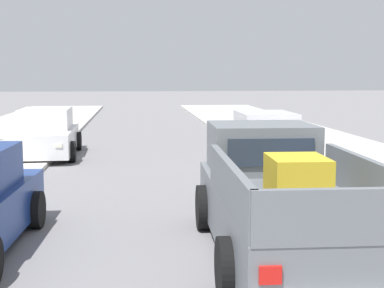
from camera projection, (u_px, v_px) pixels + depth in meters
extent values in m
cube|color=beige|center=(383.00, 175.00, 13.86)|extent=(5.39, 60.00, 0.12)
cube|color=silver|center=(334.00, 177.00, 13.73)|extent=(0.16, 60.00, 0.10)
cube|color=slate|center=(283.00, 217.00, 7.78)|extent=(2.08, 5.16, 0.80)
cube|color=slate|center=(261.00, 147.00, 9.26)|extent=(1.77, 1.55, 0.80)
cube|color=#283342|center=(271.00, 152.00, 8.51)|extent=(1.38, 0.10, 0.44)
cube|color=#283342|center=(253.00, 140.00, 10.01)|extent=(1.46, 0.10, 0.48)
cube|color=slate|center=(229.00, 184.00, 6.78)|extent=(0.20, 3.30, 0.56)
cube|color=slate|center=(370.00, 182.00, 6.91)|extent=(0.20, 3.30, 0.56)
cube|color=slate|center=(347.00, 217.00, 5.21)|extent=(1.88, 0.16, 0.56)
cylinder|color=black|center=(204.00, 207.00, 9.25)|extent=(0.28, 0.77, 0.76)
cylinder|color=black|center=(317.00, 205.00, 9.40)|extent=(0.28, 0.77, 0.76)
cylinder|color=black|center=(229.00, 268.00, 6.35)|extent=(0.28, 0.77, 0.76)
cube|color=red|center=(270.00, 275.00, 5.17)|extent=(0.22, 0.05, 0.18)
cube|color=gold|center=(297.00, 179.00, 6.98)|extent=(0.75, 0.89, 0.59)
cube|color=silver|center=(266.00, 147.00, 15.66)|extent=(1.81, 4.22, 0.72)
cube|color=silver|center=(265.00, 123.00, 15.67)|extent=(1.55, 2.12, 0.64)
cube|color=#283342|center=(273.00, 127.00, 14.72)|extent=(1.37, 0.10, 0.52)
cube|color=#283342|center=(258.00, 121.00, 16.63)|extent=(1.34, 0.10, 0.50)
cylinder|color=black|center=(310.00, 161.00, 14.49)|extent=(0.23, 0.64, 0.64)
cylinder|color=black|center=(243.00, 162.00, 14.32)|extent=(0.23, 0.64, 0.64)
cylinder|color=black|center=(284.00, 148.00, 17.06)|extent=(0.23, 0.64, 0.64)
cylinder|color=black|center=(228.00, 149.00, 16.89)|extent=(0.23, 0.64, 0.64)
cube|color=red|center=(270.00, 135.00, 17.79)|extent=(0.20, 0.04, 0.12)
cube|color=white|center=(309.00, 155.00, 13.63)|extent=(0.20, 0.04, 0.10)
cube|color=red|center=(232.00, 135.00, 17.67)|extent=(0.20, 0.04, 0.12)
cube|color=white|center=(261.00, 156.00, 13.51)|extent=(0.20, 0.04, 0.10)
cube|color=silver|center=(46.00, 140.00, 17.37)|extent=(1.89, 4.25, 0.72)
cube|color=silver|center=(46.00, 118.00, 17.38)|extent=(1.58, 2.15, 0.64)
cube|color=#283342|center=(42.00, 122.00, 16.43)|extent=(1.37, 0.12, 0.52)
cube|color=#283342|center=(50.00, 117.00, 18.34)|extent=(1.34, 0.12, 0.50)
cylinder|color=black|center=(72.00, 152.00, 16.24)|extent=(0.24, 0.65, 0.64)
cylinder|color=black|center=(10.00, 153.00, 16.00)|extent=(0.24, 0.65, 0.64)
cylinder|color=black|center=(78.00, 141.00, 18.80)|extent=(0.24, 0.65, 0.64)
cylinder|color=black|center=(24.00, 142.00, 18.56)|extent=(0.24, 0.65, 0.64)
cube|color=red|center=(72.00, 129.00, 19.52)|extent=(0.20, 0.05, 0.12)
cube|color=white|center=(59.00, 146.00, 15.37)|extent=(0.20, 0.05, 0.10)
cube|color=red|center=(36.00, 130.00, 19.35)|extent=(0.20, 0.05, 0.12)
cube|color=white|center=(14.00, 147.00, 15.21)|extent=(0.20, 0.05, 0.10)
cylinder|color=black|center=(36.00, 210.00, 9.33)|extent=(0.25, 0.65, 0.64)
cube|color=red|center=(31.00, 182.00, 10.07)|extent=(0.20, 0.05, 0.12)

